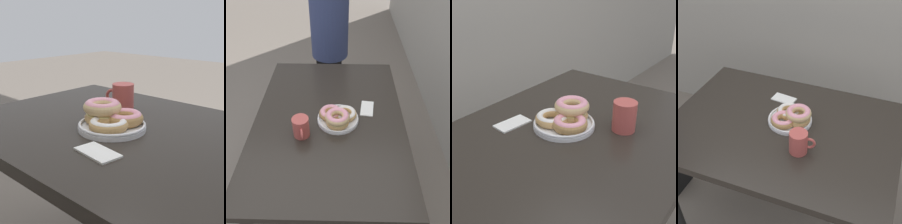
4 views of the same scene
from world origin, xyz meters
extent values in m
cube|color=#28231E|center=(0.00, 0.14, 0.76)|extent=(1.15, 0.81, 0.04)
cylinder|color=black|center=(0.51, 0.49, 0.37)|extent=(0.05, 0.05, 0.74)
cylinder|color=white|center=(0.02, 0.19, 0.78)|extent=(0.22, 0.22, 0.01)
torus|color=white|center=(0.02, 0.19, 0.80)|extent=(0.22, 0.22, 0.01)
torus|color=tan|center=(0.06, 0.19, 0.81)|extent=(0.16, 0.16, 0.03)
torus|color=#E0D17F|center=(0.06, 0.19, 0.81)|extent=(0.15, 0.15, 0.03)
torus|color=tan|center=(0.00, 0.23, 0.81)|extent=(0.17, 0.17, 0.03)
torus|color=white|center=(0.00, 0.23, 0.81)|extent=(0.16, 0.16, 0.03)
torus|color=#B2844C|center=(0.00, 0.15, 0.81)|extent=(0.17, 0.17, 0.04)
torus|color=pink|center=(0.00, 0.15, 0.82)|extent=(0.16, 0.16, 0.03)
torus|color=#D6B27A|center=(0.07, 0.19, 0.84)|extent=(0.14, 0.14, 0.04)
torus|color=pink|center=(0.07, 0.19, 0.85)|extent=(0.13, 0.13, 0.03)
cylinder|color=#B74C47|center=(0.13, 0.01, 0.83)|extent=(0.08, 0.08, 0.11)
cylinder|color=#382114|center=(0.13, 0.01, 0.88)|extent=(0.07, 0.07, 0.00)
torus|color=#B74C47|center=(0.18, 0.02, 0.83)|extent=(0.06, 0.02, 0.06)
cube|color=white|center=(-0.08, 0.36, 0.78)|extent=(0.14, 0.09, 0.01)
camera|label=1|loc=(-0.63, 0.90, 1.13)|focal=50.00mm
camera|label=2|loc=(1.01, 0.21, 1.71)|focal=40.00mm
camera|label=3|loc=(-0.78, -0.40, 1.32)|focal=50.00mm
camera|label=4|loc=(0.45, -0.94, 1.79)|focal=50.00mm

